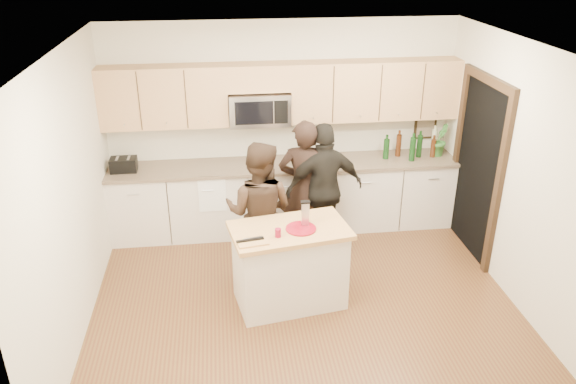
{
  "coord_description": "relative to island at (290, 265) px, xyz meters",
  "views": [
    {
      "loc": [
        -0.79,
        -5.0,
        3.65
      ],
      "look_at": [
        -0.13,
        0.35,
        1.15
      ],
      "focal_mm": 35.0,
      "sensor_mm": 36.0,
      "label": 1
    }
  ],
  "objects": [
    {
      "name": "floor",
      "position": [
        0.15,
        -0.01,
        -0.45
      ],
      "size": [
        4.5,
        4.5,
        0.0
      ],
      "primitive_type": "plane",
      "color": "brown",
      "rests_on": "ground"
    },
    {
      "name": "room_shell",
      "position": [
        0.15,
        -0.01,
        1.28
      ],
      "size": [
        4.52,
        4.02,
        2.71
      ],
      "color": "beige",
      "rests_on": "ground"
    },
    {
      "name": "back_cabinetry",
      "position": [
        0.15,
        1.68,
        0.02
      ],
      "size": [
        4.5,
        0.66,
        0.94
      ],
      "color": "beige",
      "rests_on": "ground"
    },
    {
      "name": "upper_cabinetry",
      "position": [
        0.19,
        1.83,
        1.39
      ],
      "size": [
        4.5,
        0.33,
        0.75
      ],
      "color": "tan",
      "rests_on": "ground"
    },
    {
      "name": "microwave",
      "position": [
        -0.16,
        1.79,
        1.2
      ],
      "size": [
        0.76,
        0.41,
        0.4
      ],
      "color": "silver",
      "rests_on": "ground"
    },
    {
      "name": "doorway",
      "position": [
        2.38,
        0.89,
        0.7
      ],
      "size": [
        0.06,
        1.25,
        2.2
      ],
      "color": "black",
      "rests_on": "ground"
    },
    {
      "name": "framed_picture",
      "position": [
        2.1,
        1.98,
        0.83
      ],
      "size": [
        0.3,
        0.03,
        0.38
      ],
      "color": "black",
      "rests_on": "ground"
    },
    {
      "name": "dish_towel",
      "position": [
        -0.8,
        1.49,
        0.35
      ],
      "size": [
        0.34,
        0.6,
        0.48
      ],
      "color": "white",
      "rests_on": "ground"
    },
    {
      "name": "island",
      "position": [
        0.0,
        0.0,
        0.0
      ],
      "size": [
        1.3,
        0.89,
        0.9
      ],
      "rotation": [
        0.0,
        0.0,
        0.17
      ],
      "color": "beige",
      "rests_on": "ground"
    },
    {
      "name": "red_plate",
      "position": [
        0.11,
        -0.04,
        0.45
      ],
      "size": [
        0.31,
        0.31,
        0.02
      ],
      "primitive_type": "cylinder",
      "color": "maroon",
      "rests_on": "island"
    },
    {
      "name": "box_grater",
      "position": [
        0.16,
        0.03,
        0.6
      ],
      "size": [
        0.09,
        0.06,
        0.27
      ],
      "color": "silver",
      "rests_on": "red_plate"
    },
    {
      "name": "drink_glass",
      "position": [
        -0.14,
        -0.16,
        0.49
      ],
      "size": [
        0.06,
        0.06,
        0.09
      ],
      "primitive_type": "cylinder",
      "color": "maroon",
      "rests_on": "island"
    },
    {
      "name": "cutting_board",
      "position": [
        -0.4,
        -0.26,
        0.45
      ],
      "size": [
        0.32,
        0.21,
        0.02
      ],
      "primitive_type": "cube",
      "rotation": [
        0.0,
        0.0,
        0.17
      ],
      "color": "tan",
      "rests_on": "island"
    },
    {
      "name": "tongs",
      "position": [
        -0.42,
        -0.24,
        0.47
      ],
      "size": [
        0.28,
        0.07,
        0.02
      ],
      "primitive_type": "cube",
      "rotation": [
        0.0,
        0.0,
        0.17
      ],
      "color": "black",
      "rests_on": "cutting_board"
    },
    {
      "name": "knife",
      "position": [
        -0.39,
        -0.19,
        0.47
      ],
      "size": [
        0.2,
        0.06,
        0.01
      ],
      "primitive_type": "cube",
      "rotation": [
        0.0,
        0.0,
        0.17
      ],
      "color": "silver",
      "rests_on": "cutting_board"
    },
    {
      "name": "toaster",
      "position": [
        -1.87,
        1.66,
        0.57
      ],
      "size": [
        0.32,
        0.21,
        0.18
      ],
      "color": "black",
      "rests_on": "back_cabinetry"
    },
    {
      "name": "bottle_cluster",
      "position": [
        1.86,
        1.68,
        0.66
      ],
      "size": [
        0.76,
        0.3,
        0.39
      ],
      "color": "black",
      "rests_on": "back_cabinetry"
    },
    {
      "name": "orchid",
      "position": [
        2.22,
        1.71,
        0.7
      ],
      "size": [
        0.3,
        0.3,
        0.43
      ],
      "primitive_type": "imported",
      "rotation": [
        0.0,
        0.0,
        0.83
      ],
      "color": "#36752E",
      "rests_on": "back_cabinetry"
    },
    {
      "name": "woman_left",
      "position": [
        0.31,
        1.12,
        0.39
      ],
      "size": [
        0.67,
        0.5,
        1.68
      ],
      "primitive_type": "imported",
      "rotation": [
        0.0,
        0.0,
        2.98
      ],
      "color": "black",
      "rests_on": "ground"
    },
    {
      "name": "woman_center",
      "position": [
        -0.27,
        0.55,
        0.37
      ],
      "size": [
        0.96,
        0.86,
        1.65
      ],
      "primitive_type": "imported",
      "rotation": [
        0.0,
        0.0,
        2.8
      ],
      "color": "#2E2017",
      "rests_on": "ground"
    },
    {
      "name": "woman_right",
      "position": [
        0.56,
        1.07,
        0.37
      ],
      "size": [
        1.02,
        0.55,
        1.65
      ],
      "primitive_type": "imported",
      "rotation": [
        0.0,
        0.0,
        3.3
      ],
      "color": "black",
      "rests_on": "ground"
    }
  ]
}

